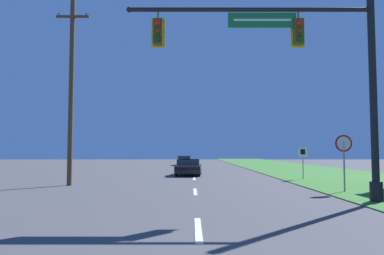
% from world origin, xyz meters
% --- Properties ---
extents(grass_verge_right, '(10.00, 110.00, 0.04)m').
position_xyz_m(grass_verge_right, '(10.50, 30.00, 0.02)').
color(grass_verge_right, '#38752D').
rests_on(grass_verge_right, ground).
extents(road_center_line, '(0.16, 34.80, 0.01)m').
position_xyz_m(road_center_line, '(0.00, 22.00, 0.01)').
color(road_center_line, silver).
rests_on(road_center_line, ground).
extents(signal_mast, '(9.17, 0.47, 7.83)m').
position_xyz_m(signal_mast, '(4.19, 10.54, 4.78)').
color(signal_mast, black).
rests_on(signal_mast, grass_verge_right).
extents(car_ahead, '(2.02, 4.35, 1.19)m').
position_xyz_m(car_ahead, '(-0.38, 25.54, 0.60)').
color(car_ahead, black).
rests_on(car_ahead, ground).
extents(far_car, '(1.82, 4.64, 1.19)m').
position_xyz_m(far_car, '(-1.15, 46.06, 0.61)').
color(far_car, black).
rests_on(far_car, ground).
extents(stop_sign, '(0.76, 0.07, 2.50)m').
position_xyz_m(stop_sign, '(6.62, 13.84, 1.86)').
color(stop_sign, gray).
rests_on(stop_sign, grass_verge_right).
extents(route_sign_post, '(0.55, 0.06, 2.03)m').
position_xyz_m(route_sign_post, '(6.96, 21.17, 1.53)').
color(route_sign_post, gray).
rests_on(route_sign_post, grass_verge_right).
extents(utility_pole_near, '(1.80, 0.26, 10.06)m').
position_xyz_m(utility_pole_near, '(-6.67, 17.15, 5.19)').
color(utility_pole_near, '#4C3823').
rests_on(utility_pole_near, ground).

